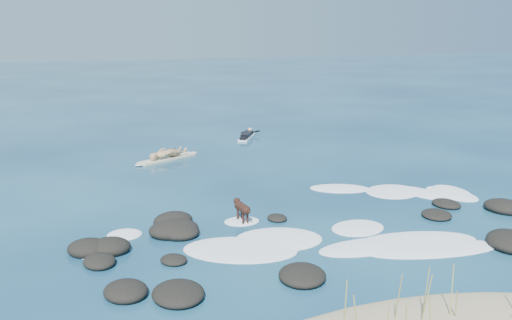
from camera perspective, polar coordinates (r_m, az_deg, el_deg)
name	(u,v)px	position (r m, az deg, el deg)	size (l,w,h in m)	color
ground	(298,215)	(18.38, 4.24, -5.51)	(160.00, 160.00, 0.00)	#0A2642
dune_grass	(430,310)	(11.70, 16.98, -14.18)	(4.16, 1.41, 1.23)	olive
reef_rocks	(272,240)	(16.01, 1.65, -8.00)	(14.71, 6.08, 0.54)	black
breaking_foam	(355,224)	(17.78, 9.87, -6.30)	(13.95, 7.80, 0.12)	white
standing_surfer_rig	(167,143)	(25.70, -8.92, 1.74)	(3.16, 2.13, 2.00)	beige
paddling_surfer_rig	(247,135)	(30.35, -0.90, 2.47)	(1.61, 2.31, 0.42)	white
dog	(242,208)	(17.54, -1.44, -4.78)	(0.41, 1.12, 0.71)	black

